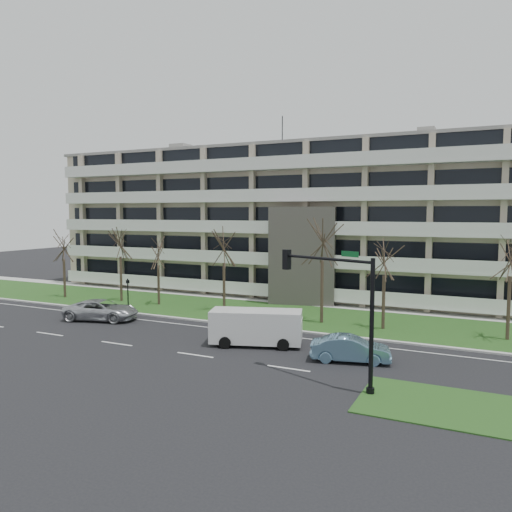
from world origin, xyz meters
The scene contains 19 objects.
ground centered at (0.00, 0.00, 0.00)m, with size 160.00×160.00×0.00m, color black.
grass_verge centered at (0.00, 13.00, 0.03)m, with size 90.00×10.00×0.06m, color #224717.
curb centered at (0.00, 8.00, 0.06)m, with size 90.00×0.35×0.12m, color #B2B2AD.
sidewalk centered at (0.00, 18.50, 0.04)m, with size 90.00×2.00×0.08m, color #B2B2AD.
grass_median centered at (14.00, -2.00, 0.03)m, with size 7.00×5.00×0.06m, color #224717.
lane_edge_line centered at (0.00, 6.50, 0.01)m, with size 90.00×0.12×0.01m, color white.
apartment_building centered at (-0.01, 25.32, 7.61)m, with size 60.50×15.10×18.75m.
silver_pickup centered at (-11.92, 5.07, 0.80)m, with size 2.66×5.77×1.60m, color #B6B8BE.
blue_sedan centered at (8.71, 2.70, 0.74)m, with size 1.57×4.51×1.49m, color #6794B3.
white_van centered at (2.39, 3.62, 1.35)m, with size 6.19×3.82×2.26m.
traffic_signal centered at (9.13, -1.29, 4.31)m, with size 5.43×2.29×6.66m.
pedestrian_signal centered at (-13.03, 9.57, 1.71)m, with size 0.28×0.24×2.69m.
tree_0 centered at (-22.57, 11.46, 5.36)m, with size 3.45×3.45×6.90m.
tree_1 centered at (-16.03, 12.21, 5.98)m, with size 3.84×3.84×7.69m.
tree_2 centered at (-11.74, 12.30, 5.06)m, with size 3.26×3.26×6.51m.
tree_3 centered at (-4.86, 12.28, 5.81)m, with size 3.74×3.74×7.47m.
tree_4 centered at (4.15, 11.47, 6.68)m, with size 4.30×4.30×8.59m.
tree_5 centered at (8.82, 11.46, 5.47)m, with size 3.52×3.52×7.04m.
tree_6 centered at (16.92, 11.86, 5.97)m, with size 3.84×3.84×7.67m.
Camera 1 is at (15.82, -24.74, 8.52)m, focal length 35.00 mm.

